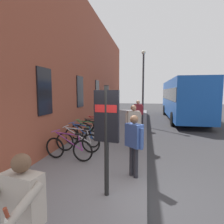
{
  "coord_description": "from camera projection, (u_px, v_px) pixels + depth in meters",
  "views": [
    {
      "loc": [
        -3.95,
        0.05,
        2.38
      ],
      "look_at": [
        3.67,
        1.45,
        1.56
      ],
      "focal_mm": 30.3,
      "sensor_mm": 36.0,
      "label": 1
    }
  ],
  "objects": [
    {
      "name": "bicycle_by_door",
      "position": [
        78.0,
        142.0,
        7.13
      ],
      "size": [
        0.48,
        1.77,
        0.97
      ],
      "color": "black",
      "rests_on": "sidewalk_pavement"
    },
    {
      "name": "street_lamp",
      "position": [
        143.0,
        81.0,
        12.82
      ],
      "size": [
        0.28,
        0.28,
        5.04
      ],
      "color": "#333338",
      "rests_on": "sidewalk_pavement"
    },
    {
      "name": "tourist_with_hotdogs",
      "position": [
        22.0,
        207.0,
        2.1
      ],
      "size": [
        0.61,
        0.61,
        1.59
      ],
      "color": "#B2A599",
      "rests_on": "sidewalk_pavement"
    },
    {
      "name": "bicycle_beside_lamp",
      "position": [
        87.0,
        132.0,
        8.83
      ],
      "size": [
        0.48,
        1.77,
        0.97
      ],
      "color": "black",
      "rests_on": "sidewalk_pavement"
    },
    {
      "name": "transit_info_sign",
      "position": [
        106.0,
        123.0,
        4.0
      ],
      "size": [
        0.18,
        0.56,
        2.4
      ],
      "color": "black",
      "rests_on": "sidewalk_pavement"
    },
    {
      "name": "ground",
      "position": [
        166.0,
        138.0,
        9.8
      ],
      "size": [
        60.0,
        60.0,
        0.0
      ],
      "primitive_type": "plane",
      "color": "#2D2D30"
    },
    {
      "name": "pedestrian_crossing_street",
      "position": [
        133.0,
        122.0,
        7.68
      ],
      "size": [
        0.4,
        0.63,
        1.74
      ],
      "color": "#26262D",
      "rests_on": "sidewalk_pavement"
    },
    {
      "name": "bicycle_mid_rack",
      "position": [
        94.0,
        129.0,
        9.62
      ],
      "size": [
        0.68,
        1.7,
        0.97
      ],
      "color": "black",
      "rests_on": "sidewalk_pavement"
    },
    {
      "name": "city_bus",
      "position": [
        183.0,
        97.0,
        16.09
      ],
      "size": [
        10.52,
        2.71,
        3.35
      ],
      "color": "#1951B2",
      "rests_on": "ground"
    },
    {
      "name": "pedestrian_near_bus",
      "position": [
        138.0,
        111.0,
        11.74
      ],
      "size": [
        0.31,
        0.66,
        1.75
      ],
      "color": "#723F72",
      "rests_on": "sidewalk_pavement"
    },
    {
      "name": "pedestrian_by_facade",
      "position": [
        134.0,
        139.0,
        4.98
      ],
      "size": [
        0.5,
        0.51,
        1.66
      ],
      "color": "#26262D",
      "rests_on": "sidewalk_pavement"
    },
    {
      "name": "station_facade",
      "position": [
        93.0,
        71.0,
        13.18
      ],
      "size": [
        22.0,
        0.65,
        7.65
      ],
      "color": "brown",
      "rests_on": "ground"
    },
    {
      "name": "sidewalk_pavement",
      "position": [
        119.0,
        128.0,
        12.24
      ],
      "size": [
        24.0,
        3.5,
        0.12
      ],
      "primitive_type": "cube",
      "color": "slate",
      "rests_on": "ground"
    },
    {
      "name": "bicycle_nearest_sign",
      "position": [
        69.0,
        148.0,
        6.28
      ],
      "size": [
        0.48,
        1.76,
        0.97
      ],
      "color": "black",
      "rests_on": "sidewalk_pavement"
    },
    {
      "name": "bicycle_under_window",
      "position": [
        97.0,
        126.0,
        10.45
      ],
      "size": [
        0.48,
        1.77,
        0.97
      ],
      "color": "black",
      "rests_on": "sidewalk_pavement"
    },
    {
      "name": "bicycle_end_of_row",
      "position": [
        82.0,
        137.0,
        7.91
      ],
      "size": [
        0.63,
        1.72,
        0.97
      ],
      "color": "black",
      "rests_on": "sidewalk_pavement"
    }
  ]
}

